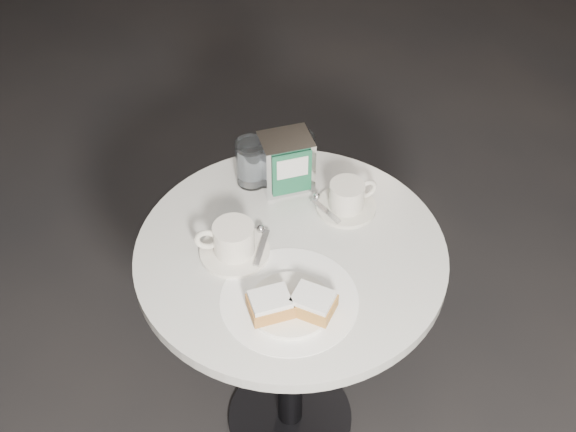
# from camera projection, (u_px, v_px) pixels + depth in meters

# --- Properties ---
(ground) EXTENTS (7.00, 7.00, 0.00)m
(ground) POSITION_uv_depth(u_px,v_px,m) (290.00, 420.00, 2.13)
(ground) COLOR black
(ground) RESTS_ON ground
(cafe_table) EXTENTS (0.70, 0.70, 0.74)m
(cafe_table) POSITION_uv_depth(u_px,v_px,m) (291.00, 304.00, 1.75)
(cafe_table) COLOR black
(cafe_table) RESTS_ON ground
(sugar_spill) EXTENTS (0.35, 0.35, 0.00)m
(sugar_spill) POSITION_uv_depth(u_px,v_px,m) (289.00, 299.00, 1.51)
(sugar_spill) COLOR white
(sugar_spill) RESTS_ON cafe_table
(beignet_plate) EXTENTS (0.22, 0.22, 0.06)m
(beignet_plate) POSITION_uv_depth(u_px,v_px,m) (291.00, 304.00, 1.47)
(beignet_plate) COLOR white
(beignet_plate) RESTS_ON cafe_table
(coffee_cup_left) EXTENTS (0.19, 0.19, 0.08)m
(coffee_cup_left) POSITION_uv_depth(u_px,v_px,m) (233.00, 242.00, 1.58)
(coffee_cup_left) COLOR white
(coffee_cup_left) RESTS_ON cafe_table
(coffee_cup_right) EXTENTS (0.16, 0.15, 0.07)m
(coffee_cup_right) POSITION_uv_depth(u_px,v_px,m) (347.00, 198.00, 1.68)
(coffee_cup_right) COLOR silver
(coffee_cup_right) RESTS_ON cafe_table
(water_glass_left) EXTENTS (0.10, 0.10, 0.12)m
(water_glass_left) POSITION_uv_depth(u_px,v_px,m) (251.00, 163.00, 1.73)
(water_glass_left) COLOR white
(water_glass_left) RESTS_ON cafe_table
(water_glass_right) EXTENTS (0.08, 0.08, 0.11)m
(water_glass_right) POSITION_uv_depth(u_px,v_px,m) (300.00, 156.00, 1.75)
(water_glass_right) COLOR white
(water_glass_right) RESTS_ON cafe_table
(napkin_dispenser) EXTENTS (0.12, 0.10, 0.14)m
(napkin_dispenser) POSITION_uv_depth(u_px,v_px,m) (286.00, 162.00, 1.71)
(napkin_dispenser) COLOR silver
(napkin_dispenser) RESTS_ON cafe_table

